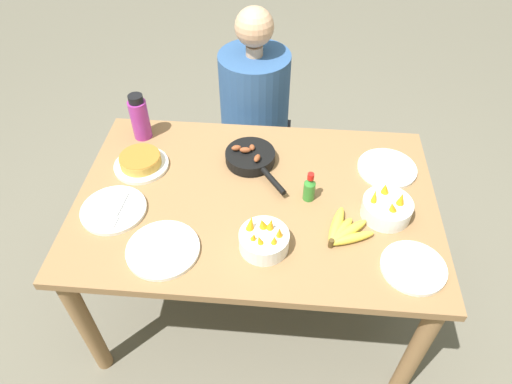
{
  "coord_description": "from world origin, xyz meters",
  "views": [
    {
      "loc": [
        0.11,
        -1.27,
        2.06
      ],
      "look_at": [
        0.0,
        0.0,
        0.76
      ],
      "focal_mm": 32.0,
      "sensor_mm": 36.0,
      "label": 1
    }
  ],
  "objects_px": {
    "skillet": "(251,158)",
    "fruit_bowl_mango": "(264,239)",
    "empty_plate_far_left": "(114,210)",
    "fruit_bowl_citrus": "(387,208)",
    "person_figure": "(255,131)",
    "empty_plate_mid_edge": "(163,249)",
    "water_bottle": "(140,118)",
    "hot_sauce_bottle": "(309,188)",
    "empty_plate_far_right": "(413,267)",
    "banana_bunch": "(343,231)",
    "frittata_plate_center": "(141,162)",
    "empty_plate_near_front": "(387,168)"
  },
  "relations": [
    {
      "from": "skillet",
      "to": "fruit_bowl_mango",
      "type": "relative_size",
      "value": 1.84
    },
    {
      "from": "empty_plate_far_left",
      "to": "fruit_bowl_citrus",
      "type": "relative_size",
      "value": 1.34
    },
    {
      "from": "empty_plate_far_left",
      "to": "person_figure",
      "type": "distance_m",
      "value": 1.03
    },
    {
      "from": "person_figure",
      "to": "empty_plate_mid_edge",
      "type": "bearing_deg",
      "value": -102.88
    },
    {
      "from": "water_bottle",
      "to": "hot_sauce_bottle",
      "type": "relative_size",
      "value": 1.64
    },
    {
      "from": "empty_plate_far_right",
      "to": "person_figure",
      "type": "distance_m",
      "value": 1.26
    },
    {
      "from": "skillet",
      "to": "person_figure",
      "type": "height_order",
      "value": "person_figure"
    },
    {
      "from": "banana_bunch",
      "to": "frittata_plate_center",
      "type": "relative_size",
      "value": 0.88
    },
    {
      "from": "empty_plate_far_right",
      "to": "hot_sauce_bottle",
      "type": "distance_m",
      "value": 0.49
    },
    {
      "from": "empty_plate_mid_edge",
      "to": "fruit_bowl_mango",
      "type": "xyz_separation_m",
      "value": [
        0.36,
        0.05,
        0.03
      ]
    },
    {
      "from": "skillet",
      "to": "empty_plate_far_left",
      "type": "xyz_separation_m",
      "value": [
        -0.51,
        -0.33,
        -0.02
      ]
    },
    {
      "from": "water_bottle",
      "to": "empty_plate_near_front",
      "type": "bearing_deg",
      "value": -7.22
    },
    {
      "from": "banana_bunch",
      "to": "fruit_bowl_mango",
      "type": "bearing_deg",
      "value": -164.48
    },
    {
      "from": "skillet",
      "to": "hot_sauce_bottle",
      "type": "xyz_separation_m",
      "value": [
        0.25,
        -0.2,
        0.03
      ]
    },
    {
      "from": "frittata_plate_center",
      "to": "empty_plate_mid_edge",
      "type": "bearing_deg",
      "value": -65.97
    },
    {
      "from": "frittata_plate_center",
      "to": "empty_plate_far_right",
      "type": "xyz_separation_m",
      "value": [
        1.09,
        -0.44,
        -0.02
      ]
    },
    {
      "from": "frittata_plate_center",
      "to": "empty_plate_near_front",
      "type": "xyz_separation_m",
      "value": [
        1.05,
        0.07,
        -0.02
      ]
    },
    {
      "from": "frittata_plate_center",
      "to": "banana_bunch",
      "type": "bearing_deg",
      "value": -19.93
    },
    {
      "from": "empty_plate_far_right",
      "to": "empty_plate_mid_edge",
      "type": "bearing_deg",
      "value": 179.83
    },
    {
      "from": "skillet",
      "to": "water_bottle",
      "type": "xyz_separation_m",
      "value": [
        -0.51,
        0.14,
        0.08
      ]
    },
    {
      "from": "banana_bunch",
      "to": "hot_sauce_bottle",
      "type": "bearing_deg",
      "value": 125.99
    },
    {
      "from": "frittata_plate_center",
      "to": "fruit_bowl_citrus",
      "type": "bearing_deg",
      "value": -10.77
    },
    {
      "from": "empty_plate_far_right",
      "to": "water_bottle",
      "type": "relative_size",
      "value": 1.04
    },
    {
      "from": "water_bottle",
      "to": "fruit_bowl_citrus",
      "type": "bearing_deg",
      "value": -20.73
    },
    {
      "from": "person_figure",
      "to": "fruit_bowl_mango",
      "type": "bearing_deg",
      "value": -83.04
    },
    {
      "from": "hot_sauce_bottle",
      "to": "banana_bunch",
      "type": "bearing_deg",
      "value": -54.01
    },
    {
      "from": "empty_plate_far_left",
      "to": "water_bottle",
      "type": "bearing_deg",
      "value": 90.74
    },
    {
      "from": "hot_sauce_bottle",
      "to": "empty_plate_near_front",
      "type": "bearing_deg",
      "value": 30.64
    },
    {
      "from": "empty_plate_near_front",
      "to": "banana_bunch",
      "type": "bearing_deg",
      "value": -118.57
    },
    {
      "from": "banana_bunch",
      "to": "fruit_bowl_citrus",
      "type": "distance_m",
      "value": 0.2
    },
    {
      "from": "skillet",
      "to": "empty_plate_far_left",
      "type": "relative_size",
      "value": 1.31
    },
    {
      "from": "empty_plate_near_front",
      "to": "fruit_bowl_mango",
      "type": "bearing_deg",
      "value": -137.27
    },
    {
      "from": "skillet",
      "to": "hot_sauce_bottle",
      "type": "distance_m",
      "value": 0.32
    },
    {
      "from": "banana_bunch",
      "to": "frittata_plate_center",
      "type": "distance_m",
      "value": 0.9
    },
    {
      "from": "empty_plate_far_left",
      "to": "empty_plate_far_right",
      "type": "relative_size",
      "value": 1.12
    },
    {
      "from": "empty_plate_mid_edge",
      "to": "empty_plate_near_front",
      "type": "bearing_deg",
      "value": 30.69
    },
    {
      "from": "empty_plate_far_left",
      "to": "water_bottle",
      "type": "xyz_separation_m",
      "value": [
        -0.01,
        0.47,
        0.1
      ]
    },
    {
      "from": "skillet",
      "to": "empty_plate_far_right",
      "type": "relative_size",
      "value": 1.46
    },
    {
      "from": "banana_bunch",
      "to": "frittata_plate_center",
      "type": "bearing_deg",
      "value": 160.07
    },
    {
      "from": "empty_plate_near_front",
      "to": "empty_plate_far_left",
      "type": "xyz_separation_m",
      "value": [
        -1.09,
        -0.33,
        0.0
      ]
    },
    {
      "from": "frittata_plate_center",
      "to": "empty_plate_far_left",
      "type": "xyz_separation_m",
      "value": [
        -0.04,
        -0.26,
        -0.02
      ]
    },
    {
      "from": "empty_plate_far_left",
      "to": "water_bottle",
      "type": "relative_size",
      "value": 1.16
    },
    {
      "from": "empty_plate_mid_edge",
      "to": "person_figure",
      "type": "height_order",
      "value": "person_figure"
    },
    {
      "from": "empty_plate_far_right",
      "to": "fruit_bowl_citrus",
      "type": "bearing_deg",
      "value": 105.67
    },
    {
      "from": "empty_plate_mid_edge",
      "to": "person_figure",
      "type": "distance_m",
      "value": 1.11
    },
    {
      "from": "banana_bunch",
      "to": "skillet",
      "type": "height_order",
      "value": "skillet"
    },
    {
      "from": "empty_plate_near_front",
      "to": "person_figure",
      "type": "bearing_deg",
      "value": 138.77
    },
    {
      "from": "empty_plate_far_right",
      "to": "empty_plate_mid_edge",
      "type": "distance_m",
      "value": 0.89
    },
    {
      "from": "frittata_plate_center",
      "to": "empty_plate_near_front",
      "type": "relative_size",
      "value": 0.93
    },
    {
      "from": "person_figure",
      "to": "frittata_plate_center",
      "type": "bearing_deg",
      "value": -125.53
    }
  ]
}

